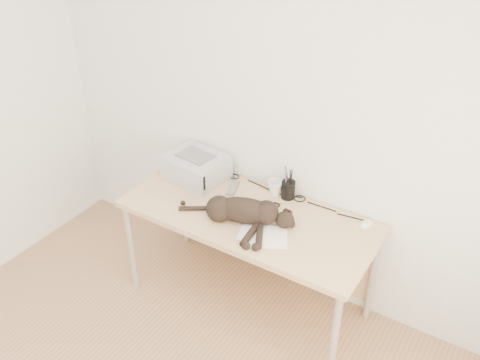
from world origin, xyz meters
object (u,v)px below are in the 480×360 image
Objects in this scene: desk at (255,224)px; mug at (275,188)px; pen_cup at (288,189)px; mouse at (367,222)px; cat at (241,212)px; printer at (196,167)px.

mug is at bearing 80.12° from desk.
mug is at bearing -175.25° from pen_cup.
mug reaches higher than mouse.
pen_cup reaches higher than mouse.
desk is 2.18× the size of cat.
mug is (0.03, 0.19, 0.18)m from desk.
cat is at bearing -94.84° from mug.
pen_cup is 2.11× the size of mouse.
pen_cup is at bearing 58.25° from desk.
cat is (0.52, -0.26, -0.01)m from printer.
printer reaches higher than mug.
pen_cup is (0.09, 0.01, 0.01)m from mug.
cat is at bearing -89.33° from desk.
mug reaches higher than desk.
desk is at bearing -8.86° from printer.
printer is 3.86× the size of mouse.
desk is 0.31m from pen_cup.
cat is (0.00, -0.18, 0.21)m from desk.
desk is 14.86× the size of mouse.
desk is at bearing -121.75° from pen_cup.
pen_cup reaches higher than cat.
printer is at bearing -162.29° from mouse.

